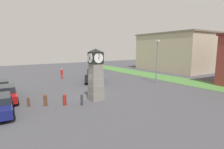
{
  "coord_description": "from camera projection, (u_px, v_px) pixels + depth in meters",
  "views": [
    {
      "loc": [
        15.35,
        -8.0,
        4.94
      ],
      "look_at": [
        0.38,
        1.87,
        2.21
      ],
      "focal_mm": 28.0,
      "sensor_mm": 36.0,
      "label": 1
    }
  ],
  "objects": [
    {
      "name": "bollard_near_tower",
      "position": [
        28.0,
        102.0,
        14.82
      ],
      "size": [
        0.21,
        0.21,
        0.83
      ],
      "color": "brown",
      "rests_on": "ground_plane"
    },
    {
      "name": "street_lamp_far_side",
      "position": [
        157.0,
        58.0,
        24.25
      ],
      "size": [
        0.5,
        0.24,
        6.03
      ],
      "color": "slate",
      "rests_on": "ground_plane"
    },
    {
      "name": "bollard_end_row",
      "position": [
        82.0,
        100.0,
        15.13
      ],
      "size": [
        0.22,
        0.22,
        0.99
      ],
      "color": "#333338",
      "rests_on": "ground_plane"
    },
    {
      "name": "pedestrian_near_bench",
      "position": [
        62.0,
        73.0,
        28.09
      ],
      "size": [
        0.45,
        0.35,
        1.68
      ],
      "color": "red",
      "rests_on": "ground_plane"
    },
    {
      "name": "bollard_mid_row",
      "position": [
        45.0,
        100.0,
        14.97
      ],
      "size": [
        0.3,
        0.3,
        1.03
      ],
      "color": "brown",
      "rests_on": "ground_plane"
    },
    {
      "name": "bollard_far_row",
      "position": [
        65.0,
        100.0,
        15.17
      ],
      "size": [
        0.3,
        0.3,
        0.98
      ],
      "color": "maroon",
      "rests_on": "ground_plane"
    },
    {
      "name": "car_far_lot",
      "position": [
        97.0,
        68.0,
        37.17
      ],
      "size": [
        4.27,
        3.44,
        1.52
      ],
      "color": "silver",
      "rests_on": "ground_plane"
    },
    {
      "name": "grass_verge_far",
      "position": [
        167.0,
        78.0,
        28.96
      ],
      "size": [
        50.0,
        4.97,
        0.04
      ],
      "primitive_type": "cube",
      "color": "#477A38",
      "rests_on": "ground_plane"
    },
    {
      "name": "warehouse_blue_far",
      "position": [
        177.0,
        52.0,
        39.19
      ],
      "size": [
        15.74,
        12.02,
        8.1
      ],
      "color": "#B7A88E",
      "rests_on": "ground_plane"
    },
    {
      "name": "clock_tower",
      "position": [
        96.0,
        75.0,
        16.45
      ],
      "size": [
        1.49,
        1.44,
        4.87
      ],
      "color": "slate",
      "rests_on": "ground_plane"
    },
    {
      "name": "ground_plane",
      "position": [
        95.0,
        97.0,
        17.77
      ],
      "size": [
        83.34,
        83.34,
        0.0
      ],
      "primitive_type": "plane",
      "color": "#424247"
    },
    {
      "name": "pickup_truck",
      "position": [
        94.0,
        75.0,
        25.78
      ],
      "size": [
        5.81,
        4.69,
        1.85
      ],
      "color": "black",
      "rests_on": "ground_plane"
    },
    {
      "name": "car_near_tower",
      "position": [
        5.0,
        94.0,
        16.0
      ],
      "size": [
        4.17,
        2.02,
        1.48
      ],
      "color": "#A51111",
      "rests_on": "ground_plane"
    }
  ]
}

